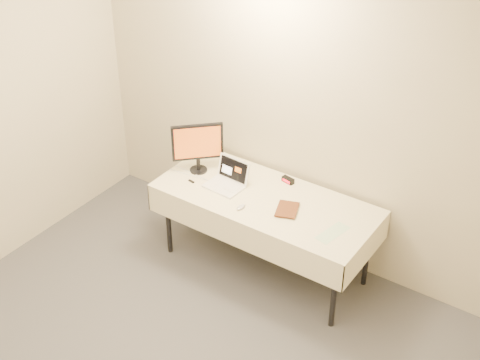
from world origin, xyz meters
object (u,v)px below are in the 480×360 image
Objects in this scene: table at (265,204)px; laptop at (228,180)px; monitor at (197,144)px; book at (277,198)px.

laptop is at bearing -177.48° from table.
book is at bearing -51.43° from monitor.
laptop is 0.40m from monitor.
table is 5.68× the size of laptop.
monitor is 2.02× the size of book.
book is at bearing -28.22° from table.
monitor reaches higher than book.
table is at bearing 6.07° from laptop.
table is 8.27× the size of book.
book reaches higher than table.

